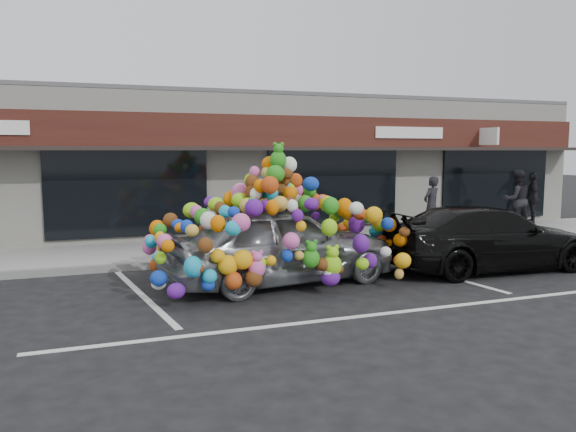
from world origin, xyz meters
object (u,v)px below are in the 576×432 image
object	(u,v)px
pedestrian_b	(516,200)
toy_car	(280,235)
pedestrian_a	(431,205)
black_sedan	(488,238)
pedestrian_c	(532,198)

from	to	relation	value
pedestrian_b	toy_car	bearing A→B (deg)	31.45
pedestrian_a	pedestrian_b	size ratio (longest dim) A/B	0.91
black_sedan	pedestrian_c	xyz separation A→B (m)	(6.00, 5.04, 0.32)
black_sedan	pedestrian_a	distance (m)	4.48
pedestrian_a	pedestrian_c	distance (m)	4.64
black_sedan	pedestrian_a	world-z (taller)	pedestrian_a
toy_car	black_sedan	distance (m)	4.70
black_sedan	pedestrian_c	size ratio (longest dim) A/B	2.79
pedestrian_c	black_sedan	bearing A→B (deg)	-13.84
pedestrian_c	pedestrian_b	bearing A→B (deg)	-21.65
pedestrian_a	toy_car	bearing A→B (deg)	11.23
pedestrian_a	pedestrian_b	bearing A→B (deg)	154.90
black_sedan	pedestrian_c	world-z (taller)	pedestrian_c
toy_car	pedestrian_a	bearing A→B (deg)	-65.57
pedestrian_a	pedestrian_c	size ratio (longest dim) A/B	0.98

